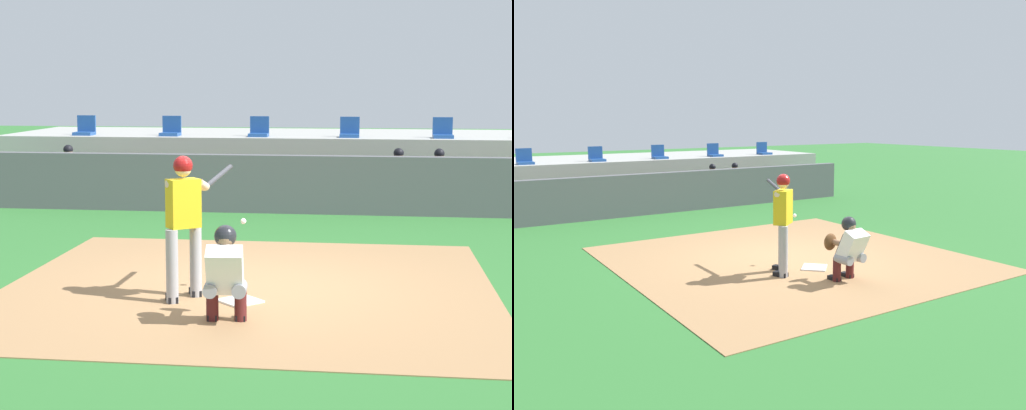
# 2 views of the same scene
# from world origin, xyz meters

# --- Properties ---
(ground_plane) EXTENTS (80.00, 80.00, 0.00)m
(ground_plane) POSITION_xyz_m (0.00, 0.00, 0.00)
(ground_plane) COLOR #2D6B2D
(dirt_infield) EXTENTS (6.40, 6.40, 0.01)m
(dirt_infield) POSITION_xyz_m (0.00, 0.00, 0.01)
(dirt_infield) COLOR #9E754C
(dirt_infield) RESTS_ON ground
(home_plate) EXTENTS (0.62, 0.62, 0.02)m
(home_plate) POSITION_xyz_m (0.00, -0.80, 0.02)
(home_plate) COLOR white
(home_plate) RESTS_ON dirt_infield
(batter_at_plate) EXTENTS (0.68, 1.38, 1.80)m
(batter_at_plate) POSITION_xyz_m (-0.69, -0.75, 1.04)
(batter_at_plate) COLOR #99999E
(batter_at_plate) RESTS_ON ground
(catcher_crouched) EXTENTS (0.51, 1.89, 1.13)m
(catcher_crouched) POSITION_xyz_m (-0.03, -1.73, 0.61)
(catcher_crouched) COLOR gray
(catcher_crouched) RESTS_ON ground
(dugout_wall) EXTENTS (13.00, 0.30, 1.20)m
(dugout_wall) POSITION_xyz_m (0.00, 6.50, 0.60)
(dugout_wall) COLOR #59595E
(dugout_wall) RESTS_ON ground
(dugout_bench) EXTENTS (11.80, 0.44, 0.45)m
(dugout_bench) POSITION_xyz_m (0.00, 7.50, 0.23)
(dugout_bench) COLOR olive
(dugout_bench) RESTS_ON ground
(dugout_player_1) EXTENTS (0.49, 0.70, 1.30)m
(dugout_player_1) POSITION_xyz_m (2.18, 7.34, 0.67)
(dugout_player_1) COLOR #939399
(dugout_player_1) RESTS_ON ground
(dugout_player_2) EXTENTS (0.49, 0.70, 1.30)m
(dugout_player_2) POSITION_xyz_m (3.03, 7.34, 0.67)
(dugout_player_2) COLOR #939399
(dugout_player_2) RESTS_ON ground
(stands_platform) EXTENTS (15.00, 4.40, 1.40)m
(stands_platform) POSITION_xyz_m (0.00, 10.90, 0.70)
(stands_platform) COLOR #9E9E99
(stands_platform) RESTS_ON ground
(stadium_seat_1) EXTENTS (0.46, 0.46, 0.48)m
(stadium_seat_1) POSITION_xyz_m (-3.25, 9.38, 1.53)
(stadium_seat_1) COLOR #1E478C
(stadium_seat_1) RESTS_ON stands_platform
(stadium_seat_2) EXTENTS (0.46, 0.46, 0.48)m
(stadium_seat_2) POSITION_xyz_m (-1.08, 9.38, 1.53)
(stadium_seat_2) COLOR #1E478C
(stadium_seat_2) RESTS_ON stands_platform
(stadium_seat_3) EXTENTS (0.46, 0.46, 0.48)m
(stadium_seat_3) POSITION_xyz_m (1.08, 9.38, 1.53)
(stadium_seat_3) COLOR #1E478C
(stadium_seat_3) RESTS_ON stands_platform
(stadium_seat_4) EXTENTS (0.46, 0.46, 0.48)m
(stadium_seat_4) POSITION_xyz_m (3.25, 9.38, 1.53)
(stadium_seat_4) COLOR #1E478C
(stadium_seat_4) RESTS_ON stands_platform
(stadium_seat_5) EXTENTS (0.46, 0.46, 0.48)m
(stadium_seat_5) POSITION_xyz_m (5.42, 9.38, 1.53)
(stadium_seat_5) COLOR #1E478C
(stadium_seat_5) RESTS_ON stands_platform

